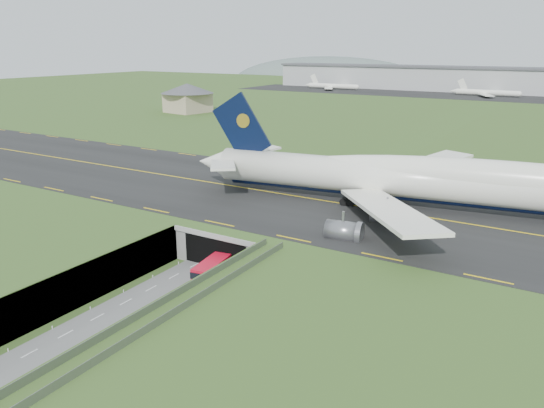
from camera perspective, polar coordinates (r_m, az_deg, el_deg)
The scene contains 10 objects.
ground at distance 80.48m, azimuth -9.55°, elevation -8.84°, with size 900.00×900.00×0.00m, color #3E5722.
airfield_deck at distance 79.24m, azimuth -9.66°, elevation -6.88°, with size 800.00×800.00×6.00m, color gray.
trench_road at distance 75.57m, azimuth -13.30°, elevation -10.76°, with size 12.00×75.00×0.20m, color slate.
taxiway at distance 103.80m, azimuth 2.14°, elevation 0.89°, with size 800.00×44.00×0.18m, color black.
tunnel_portal at distance 91.41m, azimuth -2.86°, elevation -3.17°, with size 17.00×22.30×6.00m.
guideway at distance 59.02m, azimuth -13.77°, elevation -13.34°, with size 3.00×53.00×7.05m.
jumbo_jet at distance 97.74m, azimuth 16.89°, elevation 2.41°, with size 95.12×60.58×20.27m.
shuttle_tram at distance 81.08m, azimuth -6.49°, elevation -7.15°, with size 4.06×8.09×3.15m.
service_building at distance 238.24m, azimuth -9.08°, elevation 11.47°, with size 26.35×26.35×12.49m.
cargo_terminal at distance 357.69m, azimuth 23.88°, elevation 12.07°, with size 320.00×67.00×15.60m.
Camera 1 is at (48.31, -54.39, 34.42)m, focal length 35.00 mm.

